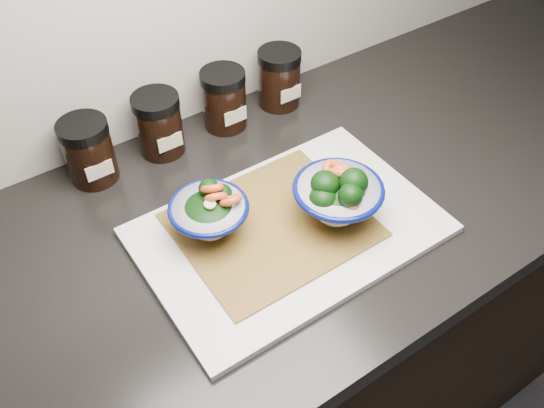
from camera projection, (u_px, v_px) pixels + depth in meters
cabinet at (303, 341)px, 1.29m from camera, size 3.43×0.58×0.86m
countertop at (313, 201)px, 0.97m from camera, size 3.50×0.60×0.04m
cutting_board at (289, 230)px, 0.89m from camera, size 0.45×0.30×0.01m
bamboo_mat at (272, 225)px, 0.89m from camera, size 0.28×0.24×0.00m
bowl_left at (210, 213)px, 0.85m from camera, size 0.12×0.12×0.09m
bowl_right at (338, 196)px, 0.86m from camera, size 0.14×0.14×0.10m
spice_jar_a at (89, 151)px, 0.94m from camera, size 0.08×0.08×0.11m
spice_jar_b at (159, 124)px, 0.99m from camera, size 0.08×0.08×0.11m
spice_jar_c at (224, 99)px, 1.04m from camera, size 0.08×0.08×0.11m
spice_jar_d at (279, 78)px, 1.09m from camera, size 0.08×0.08×0.11m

